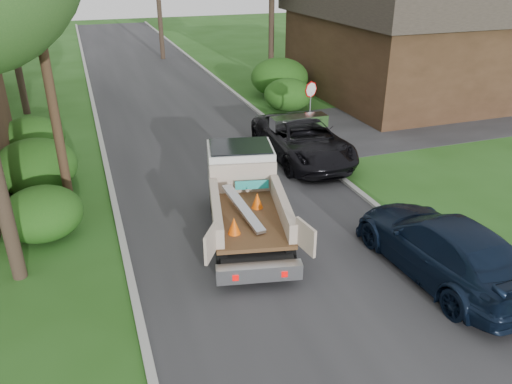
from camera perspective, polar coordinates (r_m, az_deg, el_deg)
The scene contains 16 objects.
ground at distance 14.33m, azimuth 2.35°, elevation -6.59°, with size 120.00×120.00×0.00m, color #224C15.
road at distance 23.03m, azimuth -6.89°, elevation 6.01°, with size 8.00×90.00×0.02m, color #28282B.
side_street at distance 27.26m, azimuth 19.24°, elevation 7.85°, with size 16.00×7.00×0.02m, color #28282B.
curb_left at distance 22.55m, azimuth -17.11°, elevation 4.77°, with size 0.20×90.00×0.12m, color #9E9E99.
curb_right at distance 24.16m, azimuth 2.67°, elevation 7.24°, with size 0.20×90.00×0.12m, color #9E9E99.
stop_sign at distance 23.23m, azimuth 6.26°, elevation 10.79°, with size 0.71×0.32×2.48m.
utility_pole at distance 16.43m, azimuth -23.16°, elevation 15.02°, with size 2.42×1.25×10.00m.
house_right at distance 31.09m, azimuth 15.90°, elevation 16.33°, with size 9.72×12.96×6.20m.
hedge_left_a at distance 15.88m, azimuth -23.24°, elevation -2.26°, with size 2.34×2.34×1.53m, color #0F4111.
hedge_left_b at distance 19.05m, azimuth -23.90°, elevation 2.71°, with size 2.86×2.86×1.87m, color #0F4111.
hedge_left_c at distance 22.40m, azimuth -24.26°, elevation 5.64°, with size 2.60×2.60×1.70m, color #0F4111.
hedge_right_a at distance 27.23m, azimuth 3.69°, elevation 11.05°, with size 2.60×2.60×1.70m, color #0F4111.
hedge_right_b at distance 30.13m, azimuth 2.70°, elevation 12.98°, with size 3.38×3.38×2.21m, color #0F4111.
flatbed_truck at distance 15.21m, azimuth -1.39°, elevation 0.47°, with size 3.51×6.06×2.16m.
black_pickup at distance 20.48m, azimuth 5.33°, elevation 6.03°, with size 2.74×5.93×1.65m, color black.
navy_suv at distance 13.78m, azimuth 20.61°, elevation -5.86°, with size 2.27×5.58×1.62m, color black.
Camera 1 is at (-4.59, -11.25, 7.60)m, focal length 35.00 mm.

